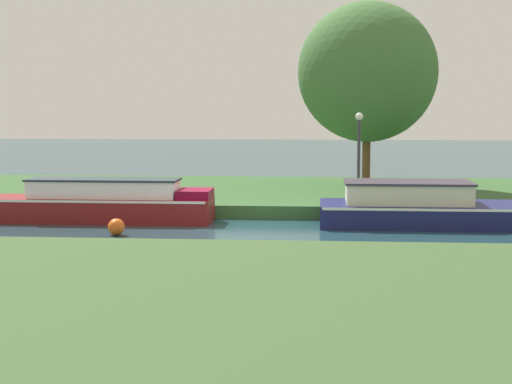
{
  "coord_description": "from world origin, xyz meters",
  "views": [
    {
      "loc": [
        2.16,
        -21.13,
        3.3
      ],
      "look_at": [
        0.34,
        1.2,
        0.9
      ],
      "focal_mm": 55.77,
      "sensor_mm": 36.0,
      "label": 1
    }
  ],
  "objects_px": {
    "maroon_narrowboat": "(102,203)",
    "willow_tree_left": "(368,72)",
    "navy_barge": "(416,207)",
    "channel_buoy": "(116,227)",
    "lamp_post": "(359,145)"
  },
  "relations": [
    {
      "from": "navy_barge",
      "to": "maroon_narrowboat",
      "type": "relative_size",
      "value": 0.84
    },
    {
      "from": "navy_barge",
      "to": "channel_buoy",
      "type": "bearing_deg",
      "value": -163.02
    },
    {
      "from": "navy_barge",
      "to": "willow_tree_left",
      "type": "distance_m",
      "value": 8.07
    },
    {
      "from": "navy_barge",
      "to": "maroon_narrowboat",
      "type": "xyz_separation_m",
      "value": [
        -8.97,
        0.0,
        0.03
      ]
    },
    {
      "from": "lamp_post",
      "to": "channel_buoy",
      "type": "bearing_deg",
      "value": -142.0
    },
    {
      "from": "maroon_narrowboat",
      "to": "channel_buoy",
      "type": "bearing_deg",
      "value": -66.54
    },
    {
      "from": "navy_barge",
      "to": "maroon_narrowboat",
      "type": "bearing_deg",
      "value": 180.0
    },
    {
      "from": "willow_tree_left",
      "to": "channel_buoy",
      "type": "height_order",
      "value": "willow_tree_left"
    },
    {
      "from": "navy_barge",
      "to": "willow_tree_left",
      "type": "height_order",
      "value": "willow_tree_left"
    },
    {
      "from": "navy_barge",
      "to": "lamp_post",
      "type": "relative_size",
      "value": 2.04
    },
    {
      "from": "navy_barge",
      "to": "lamp_post",
      "type": "xyz_separation_m",
      "value": [
        -1.49,
        2.61,
        1.62
      ]
    },
    {
      "from": "maroon_narrowboat",
      "to": "willow_tree_left",
      "type": "relative_size",
      "value": 0.99
    },
    {
      "from": "maroon_narrowboat",
      "to": "lamp_post",
      "type": "height_order",
      "value": "lamp_post"
    },
    {
      "from": "channel_buoy",
      "to": "maroon_narrowboat",
      "type": "bearing_deg",
      "value": 113.46
    },
    {
      "from": "maroon_narrowboat",
      "to": "willow_tree_left",
      "type": "xyz_separation_m",
      "value": [
        7.96,
        6.91,
        4.02
      ]
    }
  ]
}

